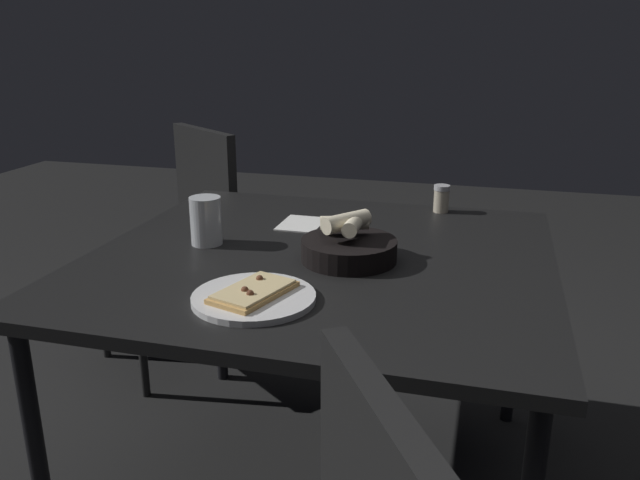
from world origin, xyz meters
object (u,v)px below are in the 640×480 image
bread_basket (348,246)px  chair_near (182,235)px  pizza_plate (254,296)px  pepper_shaker (441,200)px  beer_glass (205,223)px  dining_table (321,273)px

bread_basket → chair_near: (-0.67, -0.81, -0.24)m
pizza_plate → pepper_shaker: bearing=158.7°
pepper_shaker → beer_glass: bearing=-49.4°
beer_glass → chair_near: chair_near is taller
beer_glass → chair_near: bearing=-147.4°
dining_table → bread_basket: 0.12m
pizza_plate → chair_near: chair_near is taller
dining_table → pizza_plate: size_ratio=4.39×
bread_basket → chair_near: size_ratio=0.26×
pepper_shaker → bread_basket: bearing=-19.4°
beer_glass → pizza_plate: bearing=38.8°
pizza_plate → chair_near: 1.20m
dining_table → bread_basket: bearing=71.6°
chair_near → bread_basket: bearing=50.4°
pizza_plate → bread_basket: bearing=155.4°
bread_basket → chair_near: 1.08m
dining_table → pepper_shaker: pepper_shaker is taller
beer_glass → pepper_shaker: 0.76m
bread_basket → beer_glass: beer_glass is taller
dining_table → chair_near: (-0.64, -0.73, -0.16)m
pepper_shaker → pizza_plate: bearing=-21.3°
pizza_plate → pepper_shaker: 0.88m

